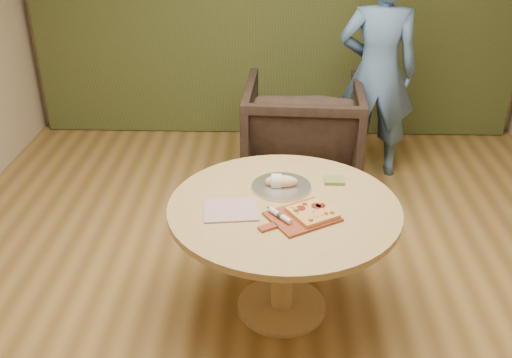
{
  "coord_description": "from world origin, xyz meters",
  "views": [
    {
      "loc": [
        -0.0,
        -2.75,
        2.38
      ],
      "look_at": [
        -0.1,
        0.25,
        0.8
      ],
      "focal_mm": 40.0,
      "sensor_mm": 36.0,
      "label": 1
    }
  ],
  "objects_px": {
    "pizza_paddle": "(301,217)",
    "cutlery_roll": "(280,216)",
    "flatbread_pizza": "(312,212)",
    "pedestal_table": "(284,225)",
    "armchair": "(303,128)",
    "person_standing": "(377,73)",
    "serving_tray": "(281,187)",
    "bread_roll": "(280,181)"
  },
  "relations": [
    {
      "from": "pizza_paddle",
      "to": "armchair",
      "type": "height_order",
      "value": "armchair"
    },
    {
      "from": "armchair",
      "to": "serving_tray",
      "type": "bearing_deg",
      "value": 85.43
    },
    {
      "from": "pedestal_table",
      "to": "armchair",
      "type": "distance_m",
      "value": 1.75
    },
    {
      "from": "pizza_paddle",
      "to": "flatbread_pizza",
      "type": "height_order",
      "value": "flatbread_pizza"
    },
    {
      "from": "serving_tray",
      "to": "bread_roll",
      "type": "xyz_separation_m",
      "value": [
        -0.01,
        0.0,
        0.04
      ]
    },
    {
      "from": "cutlery_roll",
      "to": "person_standing",
      "type": "xyz_separation_m",
      "value": [
        0.83,
        2.11,
        0.15
      ]
    },
    {
      "from": "person_standing",
      "to": "cutlery_roll",
      "type": "bearing_deg",
      "value": 72.8
    },
    {
      "from": "person_standing",
      "to": "flatbread_pizza",
      "type": "bearing_deg",
      "value": 76.69
    },
    {
      "from": "pedestal_table",
      "to": "pizza_paddle",
      "type": "xyz_separation_m",
      "value": [
        0.09,
        -0.15,
        0.15
      ]
    },
    {
      "from": "bread_roll",
      "to": "person_standing",
      "type": "relative_size",
      "value": 0.1
    },
    {
      "from": "pedestal_table",
      "to": "bread_roll",
      "type": "bearing_deg",
      "value": 96.85
    },
    {
      "from": "pizza_paddle",
      "to": "cutlery_roll",
      "type": "xyz_separation_m",
      "value": [
        -0.11,
        -0.02,
        0.02
      ]
    },
    {
      "from": "pizza_paddle",
      "to": "bread_roll",
      "type": "bearing_deg",
      "value": 76.68
    },
    {
      "from": "flatbread_pizza",
      "to": "serving_tray",
      "type": "distance_m",
      "value": 0.37
    },
    {
      "from": "pedestal_table",
      "to": "person_standing",
      "type": "distance_m",
      "value": 2.13
    },
    {
      "from": "cutlery_roll",
      "to": "bread_roll",
      "type": "distance_m",
      "value": 0.37
    },
    {
      "from": "cutlery_roll",
      "to": "armchair",
      "type": "distance_m",
      "value": 1.93
    },
    {
      "from": "armchair",
      "to": "person_standing",
      "type": "bearing_deg",
      "value": -158.72
    },
    {
      "from": "pedestal_table",
      "to": "pizza_paddle",
      "type": "distance_m",
      "value": 0.23
    },
    {
      "from": "person_standing",
      "to": "serving_tray",
      "type": "bearing_deg",
      "value": 69.0
    },
    {
      "from": "pizza_paddle",
      "to": "flatbread_pizza",
      "type": "xyz_separation_m",
      "value": [
        0.06,
        0.02,
        0.02
      ]
    },
    {
      "from": "serving_tray",
      "to": "person_standing",
      "type": "height_order",
      "value": "person_standing"
    },
    {
      "from": "pedestal_table",
      "to": "cutlery_roll",
      "type": "xyz_separation_m",
      "value": [
        -0.02,
        -0.17,
        0.17
      ]
    },
    {
      "from": "pizza_paddle",
      "to": "serving_tray",
      "type": "bearing_deg",
      "value": 75.35
    },
    {
      "from": "pedestal_table",
      "to": "bread_roll",
      "type": "distance_m",
      "value": 0.27
    },
    {
      "from": "cutlery_roll",
      "to": "person_standing",
      "type": "height_order",
      "value": "person_standing"
    },
    {
      "from": "pedestal_table",
      "to": "flatbread_pizza",
      "type": "bearing_deg",
      "value": -39.45
    },
    {
      "from": "serving_tray",
      "to": "flatbread_pizza",
      "type": "bearing_deg",
      "value": -62.75
    },
    {
      "from": "flatbread_pizza",
      "to": "bread_roll",
      "type": "relative_size",
      "value": 1.57
    },
    {
      "from": "pedestal_table",
      "to": "cutlery_roll",
      "type": "distance_m",
      "value": 0.24
    },
    {
      "from": "pedestal_table",
      "to": "flatbread_pizza",
      "type": "xyz_separation_m",
      "value": [
        0.15,
        -0.13,
        0.17
      ]
    },
    {
      "from": "flatbread_pizza",
      "to": "person_standing",
      "type": "height_order",
      "value": "person_standing"
    },
    {
      "from": "cutlery_roll",
      "to": "pizza_paddle",
      "type": "bearing_deg",
      "value": -28.09
    },
    {
      "from": "bread_roll",
      "to": "person_standing",
      "type": "distance_m",
      "value": 1.94
    },
    {
      "from": "bread_roll",
      "to": "cutlery_roll",
      "type": "bearing_deg",
      "value": -89.9
    },
    {
      "from": "pizza_paddle",
      "to": "cutlery_roll",
      "type": "distance_m",
      "value": 0.12
    },
    {
      "from": "armchair",
      "to": "flatbread_pizza",
      "type": "bearing_deg",
      "value": 91.84
    },
    {
      "from": "pedestal_table",
      "to": "flatbread_pizza",
      "type": "distance_m",
      "value": 0.26
    },
    {
      "from": "pizza_paddle",
      "to": "armchair",
      "type": "bearing_deg",
      "value": 55.71
    },
    {
      "from": "flatbread_pizza",
      "to": "armchair",
      "type": "distance_m",
      "value": 1.88
    },
    {
      "from": "flatbread_pizza",
      "to": "armchair",
      "type": "height_order",
      "value": "armchair"
    },
    {
      "from": "flatbread_pizza",
      "to": "cutlery_roll",
      "type": "relative_size",
      "value": 1.82
    }
  ]
}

